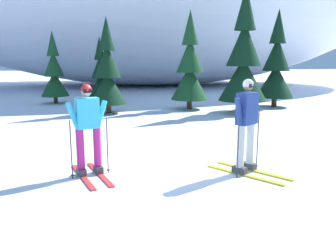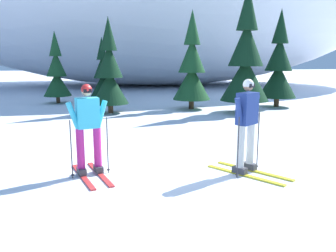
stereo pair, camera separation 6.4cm
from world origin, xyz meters
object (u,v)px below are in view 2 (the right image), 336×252
pine_tree_center_right (192,68)px  pine_tree_center_left (110,74)px  pine_tree_far_left (57,73)px  pine_tree_right (246,61)px  skier_cyan_jacket (88,128)px  pine_tree_left (103,75)px  skier_navy_jacket (247,124)px  pine_tree_far_right (279,67)px

pine_tree_center_right → pine_tree_center_left: bearing=-168.5°
pine_tree_far_left → pine_tree_right: size_ratio=0.70×
skier_cyan_jacket → pine_tree_left: (-0.27, 11.36, 0.45)m
pine_tree_far_left → pine_tree_right: (8.19, -4.35, 0.64)m
pine_tree_far_left → pine_tree_center_right: bearing=-25.3°
skier_navy_jacket → pine_tree_center_left: size_ratio=0.48×
skier_navy_jacket → pine_tree_center_right: 8.85m
skier_cyan_jacket → pine_tree_far_left: bearing=102.5°
pine_tree_left → pine_tree_center_left: size_ratio=0.85×
skier_navy_jacket → pine_tree_far_left: pine_tree_far_left is taller
skier_cyan_jacket → skier_navy_jacket: (3.02, -0.29, 0.06)m
pine_tree_right → pine_tree_far_left: bearing=152.0°
pine_tree_right → pine_tree_far_right: size_ratio=1.15×
pine_tree_far_left → pine_tree_center_right: 6.93m
skier_navy_jacket → pine_tree_far_right: size_ratio=0.42×
pine_tree_center_left → pine_tree_far_right: pine_tree_far_right is taller
pine_tree_far_right → pine_tree_far_left: bearing=164.9°
pine_tree_far_left → pine_tree_far_right: 10.71m
pine_tree_center_right → pine_tree_far_right: 4.08m
pine_tree_left → pine_tree_right: 7.33m
skier_cyan_jacket → pine_tree_right: 9.16m
pine_tree_center_right → pine_tree_right: bearing=-35.9°
skier_navy_jacket → pine_tree_far_right: 10.18m
pine_tree_left → pine_tree_far_right: pine_tree_far_right is taller
skier_navy_jacket → pine_tree_far_right: (4.78, 8.95, 0.86)m
pine_tree_far_left → pine_tree_center_right: (6.26, -2.96, 0.30)m
pine_tree_far_left → pine_tree_right: bearing=-28.0°
skier_cyan_jacket → pine_tree_left: pine_tree_left is taller
skier_cyan_jacket → pine_tree_center_right: pine_tree_center_right is taller
skier_navy_jacket → pine_tree_center_right: pine_tree_center_right is taller
skier_navy_jacket → pine_tree_right: (2.63, 7.40, 1.14)m
skier_cyan_jacket → pine_tree_far_left: (-2.53, 11.46, 0.56)m
pine_tree_far_left → pine_tree_left: 2.27m
pine_tree_center_right → pine_tree_left: bearing=144.5°
skier_cyan_jacket → skier_navy_jacket: size_ratio=0.95×
skier_cyan_jacket → pine_tree_center_right: 9.32m
skier_cyan_jacket → pine_tree_far_right: bearing=48.0°
pine_tree_left → pine_tree_center_left: pine_tree_center_left is taller
pine_tree_far_left → pine_tree_center_left: (2.72, -3.68, 0.13)m
pine_tree_left → pine_tree_far_right: (8.07, -2.69, 0.47)m
skier_navy_jacket → pine_tree_center_left: (-2.84, 8.07, 0.63)m
pine_tree_far_right → pine_tree_center_left: bearing=-173.4°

